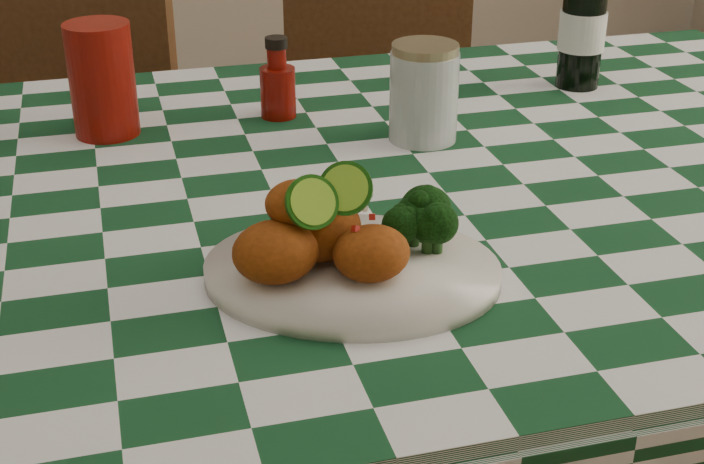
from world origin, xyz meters
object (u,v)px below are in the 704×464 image
object	(u,v)px
fried_chicken_pile	(331,221)
wooden_chair_right	(371,181)
dining_table	(351,431)
beer_bottle	(584,10)
red_tumbler	(102,80)
ketchup_bottle	(277,78)
plate	(352,272)
wooden_chair_left	(42,206)
mason_jar	(424,93)

from	to	relation	value
fried_chicken_pile	wooden_chair_right	xyz separation A→B (m)	(0.33, 0.98, -0.41)
dining_table	beer_bottle	size ratio (longest dim) A/B	6.82
red_tumbler	beer_bottle	bearing A→B (deg)	1.68
fried_chicken_pile	ketchup_bottle	bearing A→B (deg)	85.08
plate	red_tumbler	distance (m)	0.54
red_tumbler	ketchup_bottle	distance (m)	0.25
dining_table	plate	bearing A→B (deg)	-104.79
red_tumbler	wooden_chair_right	xyz separation A→B (m)	(0.53, 0.49, -0.42)
beer_bottle	wooden_chair_left	distance (m)	1.06
wooden_chair_left	wooden_chair_right	distance (m)	0.67
plate	fried_chicken_pile	xyz separation A→B (m)	(-0.02, 0.00, 0.06)
dining_table	fried_chicken_pile	distance (m)	0.53
wooden_chair_right	mason_jar	bearing A→B (deg)	-80.48
dining_table	beer_bottle	xyz separation A→B (m)	(0.44, 0.27, 0.51)
beer_bottle	mason_jar	bearing A→B (deg)	-153.46
beer_bottle	wooden_chair_right	xyz separation A→B (m)	(-0.20, 0.47, -0.47)
dining_table	wooden_chair_left	bearing A→B (deg)	121.02
red_tumbler	ketchup_bottle	world-z (taller)	red_tumbler
plate	ketchup_bottle	distance (m)	0.50
ketchup_bottle	wooden_chair_left	size ratio (longest dim) A/B	0.12
ketchup_bottle	wooden_chair_right	xyz separation A→B (m)	(0.28, 0.48, -0.40)
dining_table	mason_jar	bearing A→B (deg)	40.76
plate	red_tumbler	size ratio (longest dim) A/B	1.94
plate	wooden_chair_right	xyz separation A→B (m)	(0.31, 0.98, -0.35)
fried_chicken_pile	wooden_chair_left	world-z (taller)	wooden_chair_left
ketchup_bottle	wooden_chair_left	distance (m)	0.70
ketchup_bottle	mason_jar	distance (m)	0.22
dining_table	beer_bottle	world-z (taller)	beer_bottle
beer_bottle	wooden_chair_right	world-z (taller)	beer_bottle
fried_chicken_pile	mason_jar	bearing A→B (deg)	58.60
fried_chicken_pile	beer_bottle	bearing A→B (deg)	44.04
mason_jar	wooden_chair_left	xyz separation A→B (m)	(-0.56, 0.59, -0.37)
mason_jar	beer_bottle	size ratio (longest dim) A/B	0.55
plate	wooden_chair_left	size ratio (longest dim) A/B	0.32
red_tumbler	mason_jar	size ratio (longest dim) A/B	1.17
fried_chicken_pile	red_tumbler	distance (m)	0.53
dining_table	wooden_chair_right	xyz separation A→B (m)	(0.24, 0.74, 0.05)
mason_jar	dining_table	bearing A→B (deg)	-139.24
wooden_chair_left	red_tumbler	bearing A→B (deg)	-49.66
red_tumbler	mason_jar	bearing A→B (deg)	-17.76
red_tumbler	ketchup_bottle	bearing A→B (deg)	1.55
mason_jar	plate	bearing A→B (deg)	-118.86
dining_table	fried_chicken_pile	bearing A→B (deg)	-109.35
ketchup_bottle	wooden_chair_right	distance (m)	0.69
fried_chicken_pile	beer_bottle	world-z (taller)	beer_bottle
mason_jar	wooden_chair_right	distance (m)	0.76
fried_chicken_pile	mason_jar	distance (m)	0.42
red_tumbler	wooden_chair_right	distance (m)	0.84
ketchup_bottle	wooden_chair_left	xyz separation A→B (m)	(-0.38, 0.45, -0.37)
red_tumbler	mason_jar	world-z (taller)	red_tumbler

